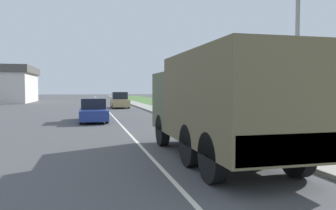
% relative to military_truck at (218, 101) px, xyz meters
% --- Properties ---
extents(ground_plane, '(180.00, 180.00, 0.00)m').
position_rel_military_truck_xyz_m(ground_plane, '(-1.87, 26.91, -1.73)').
color(ground_plane, '#4C4C4F').
extents(lane_centre_stripe, '(0.12, 120.00, 0.00)m').
position_rel_military_truck_xyz_m(lane_centre_stripe, '(-1.87, 26.91, -1.73)').
color(lane_centre_stripe, silver).
rests_on(lane_centre_stripe, ground).
extents(sidewalk_right, '(1.80, 120.00, 0.12)m').
position_rel_military_truck_xyz_m(sidewalk_right, '(2.63, 26.91, -1.67)').
color(sidewalk_right, '#9E9B93').
rests_on(sidewalk_right, ground).
extents(grass_strip_right, '(7.00, 120.00, 0.02)m').
position_rel_military_truck_xyz_m(grass_strip_right, '(7.03, 26.91, -1.72)').
color(grass_strip_right, '#4C7538').
rests_on(grass_strip_right, ground).
extents(military_truck, '(2.44, 7.47, 3.09)m').
position_rel_military_truck_xyz_m(military_truck, '(0.00, 0.00, 0.00)').
color(military_truck, '#545B3D').
rests_on(military_truck, ground).
extents(car_nearest_ahead, '(1.71, 4.66, 1.48)m').
position_rel_military_truck_xyz_m(car_nearest_ahead, '(-3.38, 12.56, -1.06)').
color(car_nearest_ahead, navy).
rests_on(car_nearest_ahead, ground).
extents(car_second_ahead, '(1.79, 4.35, 1.74)m').
position_rel_military_truck_xyz_m(car_second_ahead, '(-0.32, 27.10, -0.96)').
color(car_second_ahead, tan).
rests_on(car_second_ahead, ground).
extents(pickup_truck, '(2.08, 5.75, 1.78)m').
position_rel_military_truck_xyz_m(pickup_truck, '(5.02, 7.78, -0.86)').
color(pickup_truck, maroon).
rests_on(pickup_truck, grass_strip_right).
extents(lamp_post, '(1.69, 0.24, 6.92)m').
position_rel_military_truck_xyz_m(lamp_post, '(2.67, 0.37, 2.52)').
color(lamp_post, gray).
rests_on(lamp_post, sidewalk_right).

